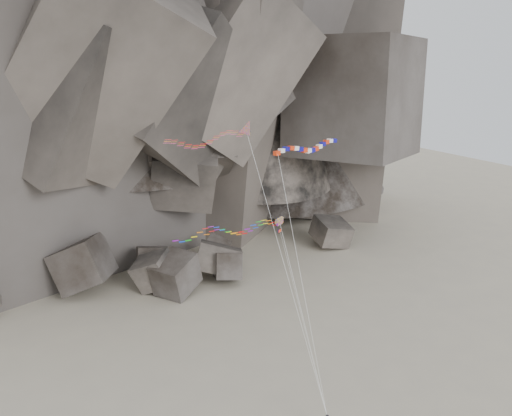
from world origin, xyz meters
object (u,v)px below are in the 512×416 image
delta_kite (203,139)px  pennant_kite (291,274)px  banner_kite (307,149)px  parafoil_kite (225,230)px

delta_kite → pennant_kite: delta_kite is taller
banner_kite → pennant_kite: size_ratio=1.53×
pennant_kite → parafoil_kite: bearing=105.8°
parafoil_kite → pennant_kite: bearing=-69.9°
banner_kite → delta_kite: bearing=154.6°
delta_kite → pennant_kite: (6.79, -5.91, -13.43)m
banner_kite → pennant_kite: 13.41m
parafoil_kite → banner_kite: bearing=-28.2°
parafoil_kite → pennant_kite: 8.12m
delta_kite → banner_kite: delta_kite is taller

